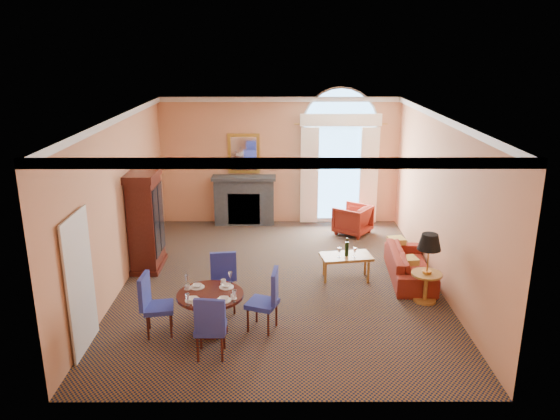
{
  "coord_description": "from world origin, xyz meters",
  "views": [
    {
      "loc": [
        -0.03,
        -9.77,
        4.44
      ],
      "look_at": [
        0.0,
        0.5,
        1.3
      ],
      "focal_mm": 35.0,
      "sensor_mm": 36.0,
      "label": 1
    }
  ],
  "objects_px": {
    "armchair": "(353,220)",
    "coffee_table": "(346,257)",
    "side_table": "(428,259)",
    "armoire": "(146,222)",
    "sofa": "(410,265)",
    "dining_table": "(210,303)"
  },
  "relations": [
    {
      "from": "armoire",
      "to": "side_table",
      "type": "relative_size",
      "value": 1.62
    },
    {
      "from": "armoire",
      "to": "sofa",
      "type": "bearing_deg",
      "value": -6.35
    },
    {
      "from": "dining_table",
      "to": "sofa",
      "type": "relative_size",
      "value": 0.54
    },
    {
      "from": "armchair",
      "to": "coffee_table",
      "type": "relative_size",
      "value": 0.74
    },
    {
      "from": "sofa",
      "to": "coffee_table",
      "type": "height_order",
      "value": "coffee_table"
    },
    {
      "from": "armoire",
      "to": "coffee_table",
      "type": "height_order",
      "value": "armoire"
    },
    {
      "from": "sofa",
      "to": "coffee_table",
      "type": "xyz_separation_m",
      "value": [
        -1.26,
        -0.03,
        0.17
      ]
    },
    {
      "from": "coffee_table",
      "to": "sofa",
      "type": "bearing_deg",
      "value": -7.95
    },
    {
      "from": "armchair",
      "to": "side_table",
      "type": "distance_m",
      "value": 3.77
    },
    {
      "from": "armchair",
      "to": "coffee_table",
      "type": "distance_m",
      "value": 2.72
    },
    {
      "from": "armoire",
      "to": "sofa",
      "type": "height_order",
      "value": "armoire"
    },
    {
      "from": "dining_table",
      "to": "sofa",
      "type": "distance_m",
      "value": 4.22
    },
    {
      "from": "sofa",
      "to": "coffee_table",
      "type": "distance_m",
      "value": 1.27
    },
    {
      "from": "dining_table",
      "to": "sofa",
      "type": "height_order",
      "value": "dining_table"
    },
    {
      "from": "sofa",
      "to": "coffee_table",
      "type": "bearing_deg",
      "value": 95.06
    },
    {
      "from": "armoire",
      "to": "coffee_table",
      "type": "relative_size",
      "value": 1.93
    },
    {
      "from": "armoire",
      "to": "coffee_table",
      "type": "xyz_separation_m",
      "value": [
        4.01,
        -0.62,
        -0.52
      ]
    },
    {
      "from": "armoire",
      "to": "armchair",
      "type": "xyz_separation_m",
      "value": [
        4.49,
        2.06,
        -0.62
      ]
    },
    {
      "from": "sofa",
      "to": "armchair",
      "type": "height_order",
      "value": "armchair"
    },
    {
      "from": "coffee_table",
      "to": "armoire",
      "type": "bearing_deg",
      "value": 161.88
    },
    {
      "from": "sofa",
      "to": "armchair",
      "type": "distance_m",
      "value": 2.76
    },
    {
      "from": "armchair",
      "to": "dining_table",
      "type": "bearing_deg",
      "value": 4.12
    }
  ]
}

